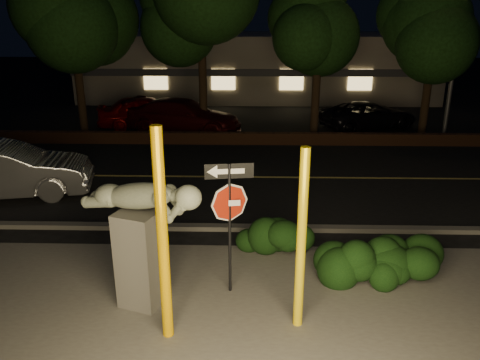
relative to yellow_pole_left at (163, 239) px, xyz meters
The scene contains 23 objects.
ground 11.54m from the yellow_pole_left, 81.55° to the left, with size 90.00×90.00×0.00m, color black.
patio 2.48m from the yellow_pole_left, ahead, with size 14.00×6.00×0.02m, color #4C4944.
road 8.63m from the yellow_pole_left, 78.56° to the left, with size 80.00×8.00×0.01m, color black.
lane_marking 8.63m from the yellow_pole_left, 78.56° to the left, with size 80.00×0.12×0.01m, color tan.
curb 4.83m from the yellow_pole_left, 68.14° to the left, with size 80.00×0.25×0.12m, color #4C4944.
brick_wall 12.78m from the yellow_pole_left, 82.42° to the left, with size 40.00×0.35×0.50m, color #412314.
parking_lot 18.44m from the yellow_pole_left, 84.77° to the left, with size 40.00×12.00×0.01m, color black.
building 26.31m from the yellow_pole_left, 86.35° to the left, with size 22.00×10.20×4.00m.
tree_far_a 16.00m from the yellow_pole_left, 113.91° to the left, with size 4.60×4.60×7.43m.
tree_far_c 15.17m from the yellow_pole_left, 73.48° to the left, with size 4.80×4.80×7.84m.
tree_far_d 17.59m from the yellow_pole_left, 57.81° to the left, with size 4.40×4.40×7.42m.
yellow_pole_left is the anchor object (origin of this frame).
yellow_pole_right 2.26m from the yellow_pole_left, ahead, with size 0.16×0.16×3.24m, color yellow.
signpost 1.70m from the yellow_pole_left, 54.33° to the left, with size 0.89×0.16×2.64m.
sculpture 1.15m from the yellow_pole_left, 121.21° to the left, with size 2.30×1.30×2.49m.
hedge_center 3.67m from the yellow_pole_left, 57.09° to the left, with size 1.98×0.93×1.03m, color black.
hedge_right 4.22m from the yellow_pole_left, 26.42° to the left, with size 1.71×0.92×1.12m, color black.
hedge_far_right 5.07m from the yellow_pole_left, 23.90° to the left, with size 1.60×1.00×1.11m, color black.
streetlight 17.71m from the yellow_pole_left, 55.31° to the left, with size 1.39×0.40×9.25m.
silver_sedan 8.73m from the yellow_pole_left, 133.13° to the left, with size 1.72×4.93×1.62m, color #A5A5AA.
parked_car_red 15.98m from the yellow_pole_left, 103.34° to the left, with size 1.84×4.58×1.56m, color #790505.
parked_car_darkred 14.70m from the yellow_pole_left, 96.83° to the left, with size 2.16×5.32×1.54m, color #3E090B.
parked_car_dark 17.18m from the yellow_pole_left, 66.06° to the left, with size 2.13×4.62×1.29m, color black.
Camera 1 is at (-0.28, -7.86, 5.14)m, focal length 35.00 mm.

